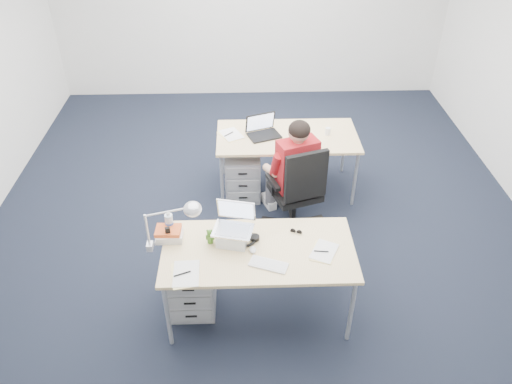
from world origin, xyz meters
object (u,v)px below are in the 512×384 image
far_cup (328,131)px  drawer_pedestal_near (192,282)px  sunglasses (296,232)px  desk_lamp (165,226)px  wireless_keyboard (269,264)px  book_stack (169,234)px  desk_far (287,139)px  computer_mouse (253,250)px  desk_near (258,254)px  water_bottle (169,223)px  dark_laptop (264,126)px  headphones (245,238)px  office_chair (295,207)px  seated_person (290,171)px  bear_figurine (210,236)px  silver_laptop (233,226)px  can_koozie (240,231)px  cordless_phone (168,235)px  drawer_pedestal_far (243,174)px

far_cup → drawer_pedestal_near: bearing=-128.6°
sunglasses → desk_lamp: bearing=-150.2°
sunglasses → wireless_keyboard: bearing=-102.5°
book_stack → sunglasses: book_stack is taller
desk_far → computer_mouse: size_ratio=18.63×
desk_near → wireless_keyboard: size_ratio=5.22×
water_bottle → dark_laptop: bearing=61.8°
desk_near → headphones: headphones is taller
office_chair → seated_person: size_ratio=0.84×
desk_far → water_bottle: bearing=-124.7°
bear_figurine → silver_laptop: bearing=-19.8°
headphones → wireless_keyboard: bearing=-62.2°
silver_laptop → computer_mouse: bearing=-24.1°
computer_mouse → sunglasses: size_ratio=0.81×
can_koozie → book_stack: size_ratio=0.46×
desk_lamp → far_cup: size_ratio=5.67×
water_bottle → bear_figurine: size_ratio=1.63×
desk_far → bear_figurine: (-0.80, -1.79, 0.12)m
drawer_pedestal_near → dark_laptop: dark_laptop is taller
computer_mouse → water_bottle: 0.75m
desk_near → dark_laptop: (0.13, 1.88, 0.17)m
desk_lamp → drawer_pedestal_near: bearing=24.1°
sunglasses → dark_laptop: (-0.20, 1.68, 0.11)m
bear_figurine → cordless_phone: bearing=157.5°
dark_laptop → drawer_pedestal_far: bearing=176.8°
office_chair → bear_figurine: bearing=-147.9°
dark_laptop → book_stack: bearing=-137.4°
sunglasses → bear_figurine: bearing=-151.2°
desk_lamp → dark_laptop: desk_lamp is taller
wireless_keyboard → dark_laptop: (0.06, 2.07, 0.12)m
sunglasses → drawer_pedestal_near: bearing=-152.1°
seated_person → drawer_pedestal_near: bearing=-149.9°
desk_near → cordless_phone: cordless_phone is taller
headphones → water_bottle: water_bottle is taller
computer_mouse → far_cup: far_cup is taller
cordless_phone → sunglasses: bearing=-9.5°
office_chair → can_koozie: 1.21m
computer_mouse → book_stack: book_stack is taller
drawer_pedestal_far → drawer_pedestal_near: bearing=-105.3°
computer_mouse → sunglasses: 0.44m
drawer_pedestal_near → water_bottle: size_ratio=2.44×
desk_near → seated_person: bearing=73.5°
headphones → water_bottle: 0.65m
drawer_pedestal_far → desk_lamp: 2.00m
water_bottle → cordless_phone: 0.12m
can_koozie → desk_far: bearing=72.2°
drawer_pedestal_far → can_koozie: can_koozie is taller
office_chair → drawer_pedestal_far: size_ratio=1.96×
desk_far → seated_person: size_ratio=1.24×
can_koozie → bear_figurine: bear_figurine is taller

